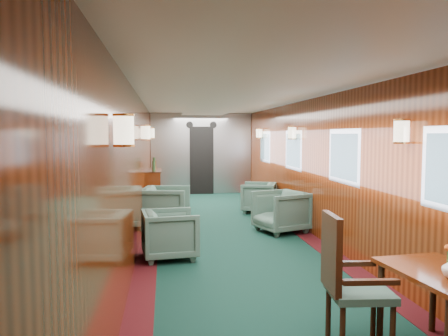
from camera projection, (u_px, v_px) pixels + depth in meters
name	position (u px, v px, depth m)	size (l,w,h in m)	color
room	(232.00, 143.00, 7.09)	(12.00, 12.10, 2.40)	#0D3027
bulkhead	(201.00, 154.00, 12.97)	(2.98, 0.17, 2.39)	#A6A8AD
windows_right	(314.00, 153.00, 7.56)	(0.02, 8.60, 0.80)	silver
wall_sconces	(227.00, 133.00, 7.64)	(2.97, 7.97, 0.25)	beige
dining_table	(441.00, 285.00, 3.42)	(0.74, 1.00, 0.70)	#63260D
side_chair	(347.00, 277.00, 3.56)	(0.55, 0.57, 1.12)	#1A3E39
credenza	(154.00, 191.00, 9.75)	(0.34, 1.09, 1.25)	#63260D
armchair_left_near	(170.00, 234.00, 6.23)	(0.74, 0.76, 0.69)	#1A3E39
armchair_left_far	(166.00, 207.00, 8.28)	(0.84, 0.86, 0.79)	#1A3E39
armchair_right_near	(281.00, 212.00, 7.89)	(0.80, 0.83, 0.75)	#1A3E39
armchair_right_far	(258.00, 197.00, 9.90)	(0.73, 0.75, 0.69)	#1A3E39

